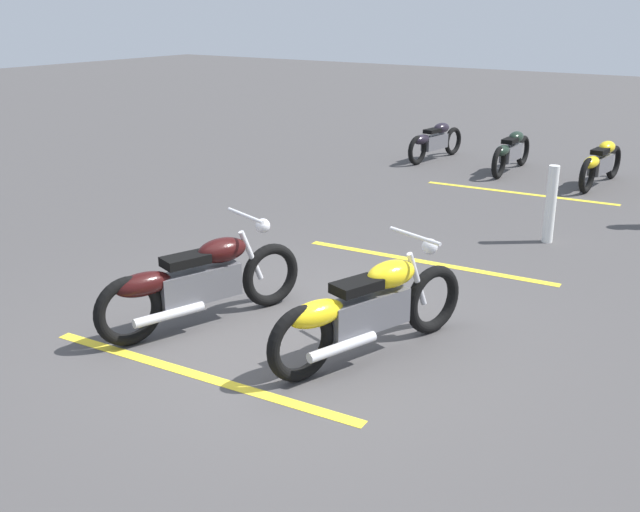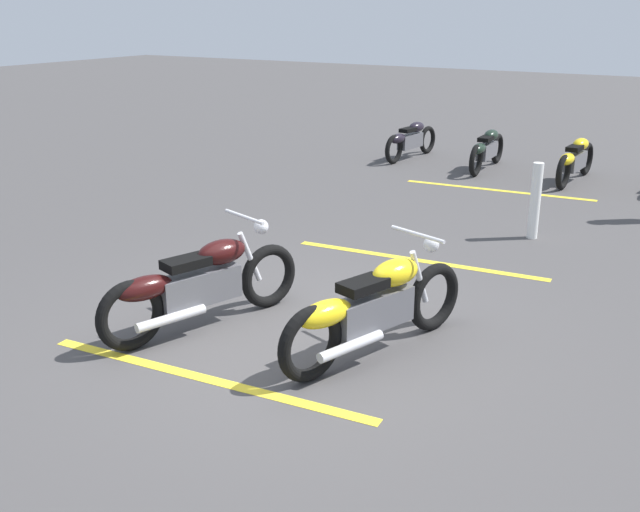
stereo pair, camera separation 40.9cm
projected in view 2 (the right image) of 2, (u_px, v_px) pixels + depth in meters
name	position (u px, v px, depth m)	size (l,w,h in m)	color
ground_plane	(287.00, 339.00, 6.95)	(60.00, 60.00, 0.00)	#474444
motorcycle_bright_foreground	(373.00, 307.00, 6.50)	(2.16, 0.85, 1.04)	black
motorcycle_dark_foreground	(199.00, 284.00, 7.05)	(2.15, 0.86, 1.04)	black
motorcycle_row_left	(575.00, 160.00, 12.93)	(1.99, 0.31, 0.75)	black
motorcycle_row_center	(486.00, 149.00, 13.90)	(1.95, 0.26, 0.73)	black
motorcycle_row_right	(410.00, 140.00, 14.93)	(1.91, 0.36, 0.72)	black
bollard_post	(535.00, 201.00, 9.80)	(0.14, 0.14, 1.03)	white
parking_stripe_near	(204.00, 378.00, 6.23)	(3.20, 0.12, 0.01)	yellow
parking_stripe_mid	(418.00, 260.00, 9.09)	(3.20, 0.12, 0.01)	yellow
parking_stripe_far	(498.00, 190.00, 12.50)	(3.20, 0.12, 0.01)	yellow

